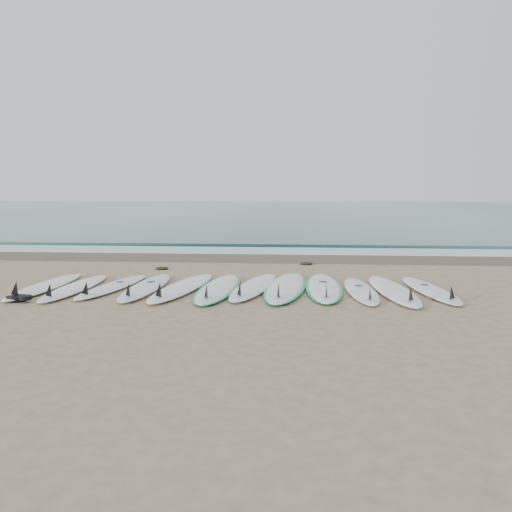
# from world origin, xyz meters

# --- Properties ---
(ground) EXTENTS (120.00, 120.00, 0.00)m
(ground) POSITION_xyz_m (0.00, 0.00, 0.00)
(ground) COLOR #9B8565
(ocean) EXTENTS (120.00, 55.00, 0.03)m
(ocean) POSITION_xyz_m (0.00, 32.50, 0.01)
(ocean) COLOR #225651
(ocean) RESTS_ON ground
(wet_sand_band) EXTENTS (120.00, 1.80, 0.01)m
(wet_sand_band) POSITION_xyz_m (0.00, 4.10, 0.01)
(wet_sand_band) COLOR brown
(wet_sand_band) RESTS_ON ground
(foam_band) EXTENTS (120.00, 1.40, 0.04)m
(foam_band) POSITION_xyz_m (0.00, 5.50, 0.02)
(foam_band) COLOR silver
(foam_band) RESTS_ON ground
(wave_crest) EXTENTS (120.00, 1.00, 0.10)m
(wave_crest) POSITION_xyz_m (0.00, 7.00, 0.05)
(wave_crest) COLOR #225651
(wave_crest) RESTS_ON ground
(surfboard_0) EXTENTS (0.59, 2.56, 0.33)m
(surfboard_0) POSITION_xyz_m (-3.40, -0.18, 0.06)
(surfboard_0) COLOR white
(surfboard_0) RESTS_ON ground
(surfboard_1) EXTENTS (0.57, 2.49, 0.32)m
(surfboard_1) POSITION_xyz_m (-2.82, -0.25, 0.05)
(surfboard_1) COLOR white
(surfboard_1) RESTS_ON ground
(surfboard_2) EXTENTS (0.87, 2.42, 0.30)m
(surfboard_2) POSITION_xyz_m (-2.20, -0.09, 0.05)
(surfboard_2) COLOR white
(surfboard_2) RESTS_ON ground
(surfboard_3) EXTENTS (0.56, 2.58, 0.33)m
(surfboard_3) POSITION_xyz_m (-1.58, -0.11, 0.06)
(surfboard_3) COLOR white
(surfboard_3) RESTS_ON ground
(surfboard_4) EXTENTS (1.00, 2.81, 0.35)m
(surfboard_4) POSITION_xyz_m (-0.93, -0.10, 0.06)
(surfboard_4) COLOR white
(surfboard_4) RESTS_ON ground
(surfboard_5) EXTENTS (0.77, 2.74, 0.34)m
(surfboard_5) POSITION_xyz_m (-0.28, -0.08, 0.05)
(surfboard_5) COLOR white
(surfboard_5) RESTS_ON ground
(surfboard_6) EXTENTS (0.99, 2.69, 0.34)m
(surfboard_6) POSITION_xyz_m (0.33, 0.06, 0.06)
(surfboard_6) COLOR white
(surfboard_6) RESTS_ON ground
(surfboard_7) EXTENTS (0.96, 2.93, 0.37)m
(surfboard_7) POSITION_xyz_m (0.90, 0.10, 0.05)
(surfboard_7) COLOR white
(surfboard_7) RESTS_ON ground
(surfboard_8) EXTENTS (0.69, 2.69, 0.34)m
(surfboard_8) POSITION_xyz_m (1.57, 0.14, 0.05)
(surfboard_8) COLOR white
(surfboard_8) RESTS_ON ground
(surfboard_9) EXTENTS (0.55, 2.34, 0.30)m
(surfboard_9) POSITION_xyz_m (2.19, -0.12, 0.05)
(surfboard_9) COLOR white
(surfboard_9) RESTS_ON ground
(surfboard_10) EXTENTS (0.76, 2.73, 0.34)m
(surfboard_10) POSITION_xyz_m (2.75, -0.09, 0.06)
(surfboard_10) COLOR white
(surfboard_10) RESTS_ON ground
(surfboard_11) EXTENTS (0.77, 2.49, 0.31)m
(surfboard_11) POSITION_xyz_m (3.40, 0.03, 0.05)
(surfboard_11) COLOR white
(surfboard_11) RESTS_ON ground
(seaweed_near) EXTENTS (0.31, 0.24, 0.06)m
(seaweed_near) POSITION_xyz_m (-1.88, 2.14, 0.03)
(seaweed_near) COLOR black
(seaweed_near) RESTS_ON ground
(seaweed_far) EXTENTS (0.32, 0.25, 0.06)m
(seaweed_far) POSITION_xyz_m (1.33, 3.08, 0.03)
(seaweed_far) COLOR black
(seaweed_far) RESTS_ON ground
(leash_coil) EXTENTS (0.46, 0.36, 0.11)m
(leash_coil) POSITION_xyz_m (-3.33, -1.13, 0.05)
(leash_coil) COLOR black
(leash_coil) RESTS_ON ground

